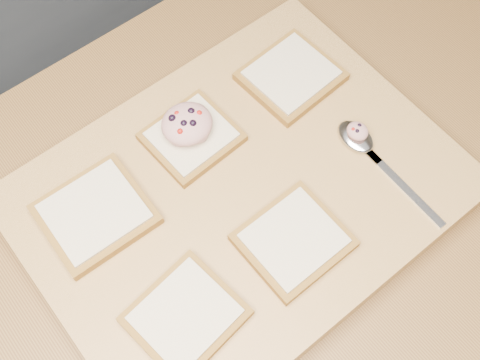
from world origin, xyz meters
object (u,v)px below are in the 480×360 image
object	(u,v)px
cutting_board	(240,196)
tuna_salad_dollop	(187,124)
spoon	(363,144)
bread_far_center	(192,137)

from	to	relation	value
cutting_board	tuna_salad_dollop	world-z (taller)	tuna_salad_dollop
cutting_board	spoon	distance (m)	0.17
cutting_board	bread_far_center	distance (m)	0.10
bread_far_center	cutting_board	bearing A→B (deg)	-87.54
spoon	tuna_salad_dollop	bearing A→B (deg)	137.52
bread_far_center	tuna_salad_dollop	xyz separation A→B (m)	(-0.00, 0.01, 0.02)
cutting_board	spoon	world-z (taller)	spoon
spoon	bread_far_center	bearing A→B (deg)	138.82
cutting_board	tuna_salad_dollop	xyz separation A→B (m)	(-0.00, 0.10, 0.05)
cutting_board	bread_far_center	xyz separation A→B (m)	(-0.00, 0.10, 0.03)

